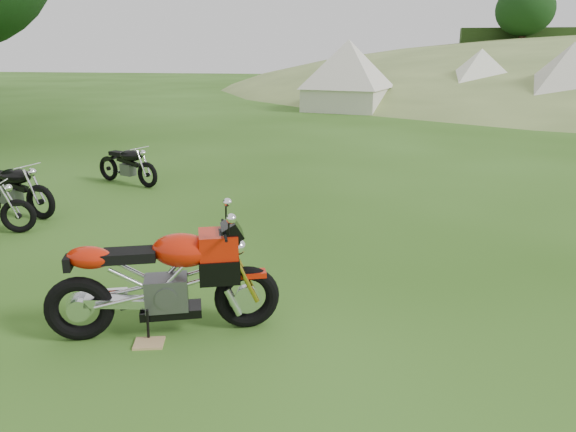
% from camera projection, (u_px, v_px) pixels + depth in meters
% --- Properties ---
extents(ground, '(120.00, 120.00, 0.00)m').
position_uv_depth(ground, '(305.00, 291.00, 6.71)').
color(ground, '#264B10').
rests_on(ground, ground).
extents(sport_motorcycle, '(2.26, 1.26, 1.32)m').
position_uv_depth(sport_motorcycle, '(163.00, 272.00, 5.55)').
color(sport_motorcycle, red).
rests_on(sport_motorcycle, ground).
extents(plywood_board, '(0.33, 0.29, 0.02)m').
position_uv_depth(plywood_board, '(149.00, 343.00, 5.50)').
color(plywood_board, tan).
rests_on(plywood_board, ground).
extents(vintage_moto_a, '(1.92, 0.81, 0.99)m').
position_uv_depth(vintage_moto_a, '(9.00, 188.00, 9.65)').
color(vintage_moto_a, black).
rests_on(vintage_moto_a, ground).
extents(vintage_moto_d, '(1.70, 1.01, 0.88)m').
position_uv_depth(vintage_moto_d, '(127.00, 164.00, 11.91)').
color(vintage_moto_d, black).
rests_on(vintage_moto_d, ground).
extents(tent_left, '(4.13, 4.13, 2.97)m').
position_uv_depth(tent_left, '(348.00, 78.00, 26.10)').
color(tent_left, silver).
rests_on(tent_left, ground).
extents(tent_mid, '(3.63, 3.63, 2.73)m').
position_uv_depth(tent_mid, '(479.00, 80.00, 26.70)').
color(tent_mid, white).
rests_on(tent_mid, ground).
extents(tent_right, '(3.35, 3.35, 2.89)m').
position_uv_depth(tent_right, '(570.00, 82.00, 23.55)').
color(tent_right, beige).
rests_on(tent_right, ground).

